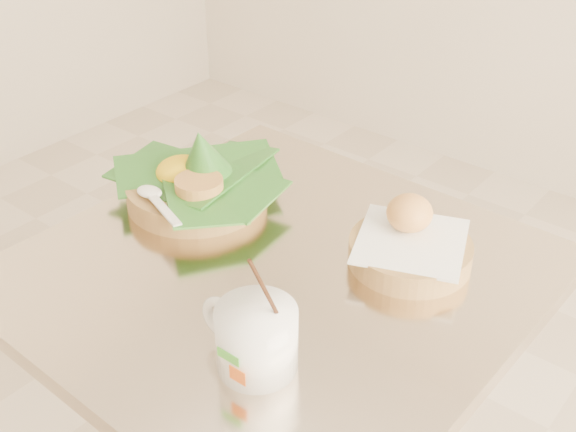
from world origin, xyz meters
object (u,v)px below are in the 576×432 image
Objects in this scene: bread_basket at (410,245)px; coffee_mug at (255,336)px; rice_basket at (196,180)px; cafe_table at (278,375)px.

bread_basket is 1.16× the size of coffee_mug.
coffee_mug reaches higher than rice_basket.
bread_basket is 0.31m from coffee_mug.
rice_basket is at bearing -168.22° from bread_basket.
cafe_table is at bearing 122.31° from coffee_mug.
bread_basket reaches higher than cafe_table.
rice_basket reaches higher than cafe_table.
cafe_table is at bearing -135.81° from bread_basket.
rice_basket is at bearing 145.17° from coffee_mug.
bread_basket is (0.14, 0.14, 0.25)m from cafe_table.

